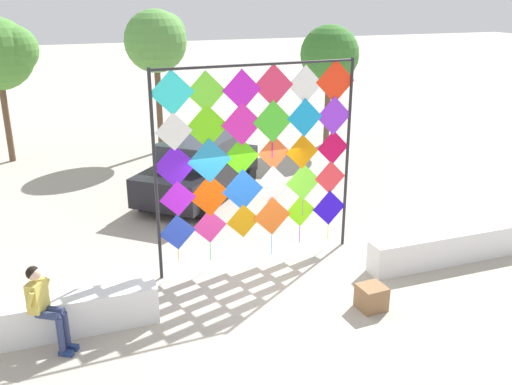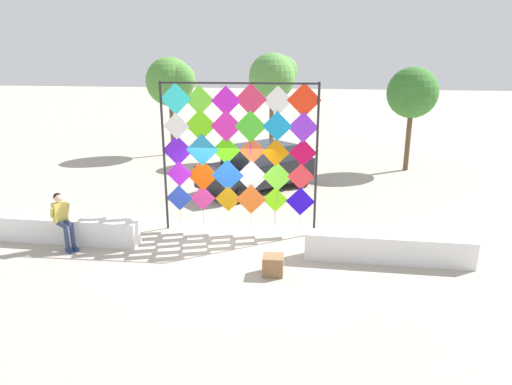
{
  "view_description": "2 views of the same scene",
  "coord_description": "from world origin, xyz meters",
  "px_view_note": "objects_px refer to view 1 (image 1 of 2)",
  "views": [
    {
      "loc": [
        -3.7,
        -9.62,
        5.68
      ],
      "look_at": [
        0.13,
        0.81,
        1.71
      ],
      "focal_mm": 39.54,
      "sensor_mm": 36.0,
      "label": 1
    },
    {
      "loc": [
        2.69,
        -11.75,
        5.09
      ],
      "look_at": [
        0.87,
        0.41,
        1.42
      ],
      "focal_mm": 32.82,
      "sensor_mm": 36.0,
      "label": 2
    }
  ],
  "objects_px": {
    "seated_vendor": "(44,302)",
    "tree_broadleaf": "(0,54)",
    "cardboard_box_large": "(371,297)",
    "tree_palm_like": "(158,40)",
    "kite_display_rack": "(257,151)",
    "parked_car": "(199,167)",
    "tree_far_right": "(332,56)"
  },
  "relations": [
    {
      "from": "seated_vendor",
      "to": "cardboard_box_large",
      "type": "bearing_deg",
      "value": -6.96
    },
    {
      "from": "kite_display_rack",
      "to": "parked_car",
      "type": "bearing_deg",
      "value": 91.56
    },
    {
      "from": "cardboard_box_large",
      "to": "tree_far_right",
      "type": "distance_m",
      "value": 12.57
    },
    {
      "from": "parked_car",
      "to": "tree_far_right",
      "type": "relative_size",
      "value": 1.01
    },
    {
      "from": "parked_car",
      "to": "tree_far_right",
      "type": "bearing_deg",
      "value": 32.65
    },
    {
      "from": "seated_vendor",
      "to": "parked_car",
      "type": "distance_m",
      "value": 7.79
    },
    {
      "from": "parked_car",
      "to": "tree_broadleaf",
      "type": "height_order",
      "value": "tree_broadleaf"
    },
    {
      "from": "seated_vendor",
      "to": "tree_far_right",
      "type": "xyz_separation_m",
      "value": [
        10.54,
        10.47,
        2.52
      ]
    },
    {
      "from": "kite_display_rack",
      "to": "seated_vendor",
      "type": "relative_size",
      "value": 2.91
    },
    {
      "from": "seated_vendor",
      "to": "tree_broadleaf",
      "type": "distance_m",
      "value": 12.63
    },
    {
      "from": "tree_broadleaf",
      "to": "tree_palm_like",
      "type": "bearing_deg",
      "value": -4.26
    },
    {
      "from": "seated_vendor",
      "to": "parked_car",
      "type": "relative_size",
      "value": 0.33
    },
    {
      "from": "parked_car",
      "to": "seated_vendor",
      "type": "bearing_deg",
      "value": -123.65
    },
    {
      "from": "cardboard_box_large",
      "to": "tree_palm_like",
      "type": "height_order",
      "value": "tree_palm_like"
    },
    {
      "from": "cardboard_box_large",
      "to": "tree_palm_like",
      "type": "relative_size",
      "value": 0.1
    },
    {
      "from": "kite_display_rack",
      "to": "seated_vendor",
      "type": "height_order",
      "value": "kite_display_rack"
    },
    {
      "from": "parked_car",
      "to": "tree_palm_like",
      "type": "distance_m",
      "value": 6.27
    },
    {
      "from": "seated_vendor",
      "to": "tree_broadleaf",
      "type": "relative_size",
      "value": 0.31
    },
    {
      "from": "kite_display_rack",
      "to": "parked_car",
      "type": "height_order",
      "value": "kite_display_rack"
    },
    {
      "from": "tree_far_right",
      "to": "tree_palm_like",
      "type": "height_order",
      "value": "tree_palm_like"
    },
    {
      "from": "seated_vendor",
      "to": "tree_broadleaf",
      "type": "bearing_deg",
      "value": 94.31
    },
    {
      "from": "cardboard_box_large",
      "to": "tree_broadleaf",
      "type": "distance_m",
      "value": 15.01
    },
    {
      "from": "cardboard_box_large",
      "to": "tree_far_right",
      "type": "xyz_separation_m",
      "value": [
        4.79,
        11.17,
        3.2
      ]
    },
    {
      "from": "parked_car",
      "to": "tree_broadleaf",
      "type": "xyz_separation_m",
      "value": [
        -5.24,
        5.8,
        2.85
      ]
    },
    {
      "from": "tree_palm_like",
      "to": "tree_broadleaf",
      "type": "bearing_deg",
      "value": 175.74
    },
    {
      "from": "cardboard_box_large",
      "to": "tree_palm_like",
      "type": "bearing_deg",
      "value": 96.46
    },
    {
      "from": "parked_car",
      "to": "tree_far_right",
      "type": "distance_m",
      "value": 7.82
    },
    {
      "from": "seated_vendor",
      "to": "cardboard_box_large",
      "type": "xyz_separation_m",
      "value": [
        5.75,
        -0.7,
        -0.68
      ]
    },
    {
      "from": "seated_vendor",
      "to": "tree_far_right",
      "type": "relative_size",
      "value": 0.34
    },
    {
      "from": "kite_display_rack",
      "to": "cardboard_box_large",
      "type": "height_order",
      "value": "kite_display_rack"
    },
    {
      "from": "kite_display_rack",
      "to": "parked_car",
      "type": "xyz_separation_m",
      "value": [
        -0.12,
        4.51,
        -1.65
      ]
    },
    {
      "from": "parked_car",
      "to": "tree_far_right",
      "type": "height_order",
      "value": "tree_far_right"
    }
  ]
}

